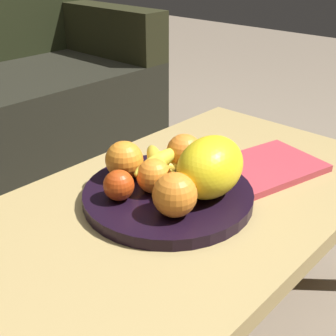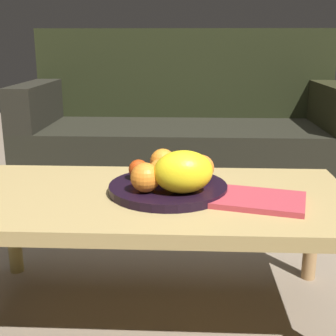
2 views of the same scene
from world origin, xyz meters
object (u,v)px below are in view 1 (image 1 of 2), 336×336
(fruit_bowl, at_px, (168,195))
(melon_large_front, at_px, (210,167))
(orange_left, at_px, (175,195))
(banana_bunch, at_px, (154,167))
(orange_right, at_px, (124,160))
(magazine, at_px, (266,167))
(orange_front, at_px, (154,176))
(apple_front, at_px, (119,185))
(orange_back, at_px, (184,152))
(coffee_table, at_px, (161,228))

(fruit_bowl, height_order, melon_large_front, melon_large_front)
(orange_left, height_order, banana_bunch, orange_left)
(orange_left, distance_m, orange_right, 0.18)
(melon_large_front, distance_m, magazine, 0.22)
(melon_large_front, relative_size, orange_left, 1.98)
(melon_large_front, xyz_separation_m, orange_front, (-0.07, 0.09, -0.02))
(orange_front, relative_size, apple_front, 1.16)
(banana_bunch, bearing_deg, orange_left, -120.69)
(melon_large_front, distance_m, orange_left, 0.11)
(orange_front, height_order, banana_bunch, orange_front)
(orange_back, bearing_deg, coffee_table, -157.97)
(fruit_bowl, bearing_deg, orange_right, 101.39)
(magazine, bearing_deg, orange_left, -166.47)
(melon_large_front, height_order, orange_front, melon_large_front)
(magazine, bearing_deg, melon_large_front, -167.14)
(orange_front, relative_size, orange_left, 0.85)
(fruit_bowl, distance_m, banana_bunch, 0.07)
(coffee_table, height_order, orange_left, orange_left)
(orange_front, height_order, magazine, orange_front)
(coffee_table, distance_m, orange_front, 0.11)
(melon_large_front, height_order, apple_front, melon_large_front)
(orange_left, distance_m, magazine, 0.32)
(orange_front, bearing_deg, melon_large_front, -51.44)
(coffee_table, relative_size, banana_bunch, 7.40)
(fruit_bowl, distance_m, apple_front, 0.11)
(orange_left, xyz_separation_m, magazine, (0.32, -0.01, -0.06))
(fruit_bowl, relative_size, magazine, 1.40)
(fruit_bowl, relative_size, orange_right, 4.29)
(orange_front, xyz_separation_m, magazine, (0.28, -0.09, -0.05))
(orange_front, xyz_separation_m, banana_bunch, (0.04, 0.04, -0.01))
(coffee_table, distance_m, fruit_bowl, 0.07)
(coffee_table, height_order, apple_front, apple_front)
(banana_bunch, bearing_deg, magazine, -28.43)
(orange_left, bearing_deg, magazine, -1.03)
(magazine, bearing_deg, fruit_bowl, 177.75)
(melon_large_front, bearing_deg, apple_front, 139.47)
(melon_large_front, relative_size, magazine, 0.66)
(fruit_bowl, xyz_separation_m, melon_large_front, (0.05, -0.07, 0.07))
(orange_front, bearing_deg, fruit_bowl, -33.60)
(fruit_bowl, relative_size, melon_large_front, 2.11)
(melon_large_front, bearing_deg, orange_left, -179.69)
(fruit_bowl, height_order, orange_left, orange_left)
(coffee_table, relative_size, melon_large_front, 7.00)
(melon_large_front, distance_m, apple_front, 0.18)
(orange_back, bearing_deg, melon_large_front, -115.07)
(apple_front, height_order, magazine, apple_front)
(orange_front, distance_m, orange_right, 0.09)
(orange_front, distance_m, orange_left, 0.10)
(coffee_table, bearing_deg, fruit_bowl, 21.44)
(apple_front, distance_m, magazine, 0.37)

